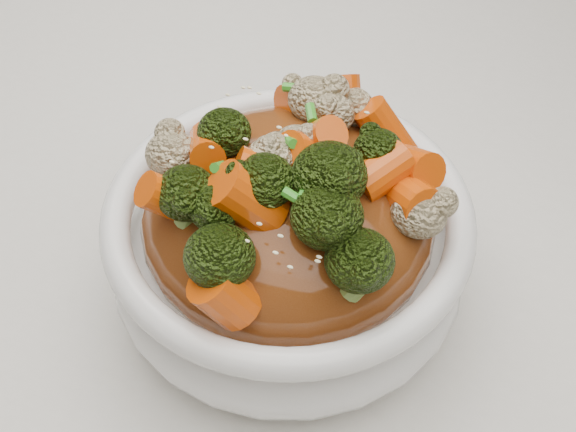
% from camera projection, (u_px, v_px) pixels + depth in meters
% --- Properties ---
extents(tablecloth, '(1.20, 0.80, 0.04)m').
position_uv_depth(tablecloth, '(269.00, 237.00, 0.52)').
color(tablecloth, silver).
rests_on(tablecloth, dining_table).
extents(bowl, '(0.24, 0.24, 0.08)m').
position_uv_depth(bowl, '(288.00, 251.00, 0.44)').
color(bowl, white).
rests_on(bowl, tablecloth).
extents(sauce_base, '(0.19, 0.19, 0.08)m').
position_uv_depth(sauce_base, '(288.00, 219.00, 0.42)').
color(sauce_base, '#632F11').
rests_on(sauce_base, bowl).
extents(carrots, '(0.19, 0.19, 0.04)m').
position_uv_depth(carrots, '(288.00, 142.00, 0.38)').
color(carrots, '#D24A06').
rests_on(carrots, sauce_base).
extents(broccoli, '(0.19, 0.19, 0.04)m').
position_uv_depth(broccoli, '(288.00, 143.00, 0.38)').
color(broccoli, black).
rests_on(broccoli, sauce_base).
extents(cauliflower, '(0.19, 0.19, 0.03)m').
position_uv_depth(cauliflower, '(288.00, 146.00, 0.38)').
color(cauliflower, tan).
rests_on(cauliflower, sauce_base).
extents(scallions, '(0.14, 0.14, 0.02)m').
position_uv_depth(scallions, '(288.00, 140.00, 0.38)').
color(scallions, '#318B20').
rests_on(scallions, sauce_base).
extents(sesame_seeds, '(0.17, 0.17, 0.01)m').
position_uv_depth(sesame_seeds, '(288.00, 140.00, 0.38)').
color(sesame_seeds, beige).
rests_on(sesame_seeds, sauce_base).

